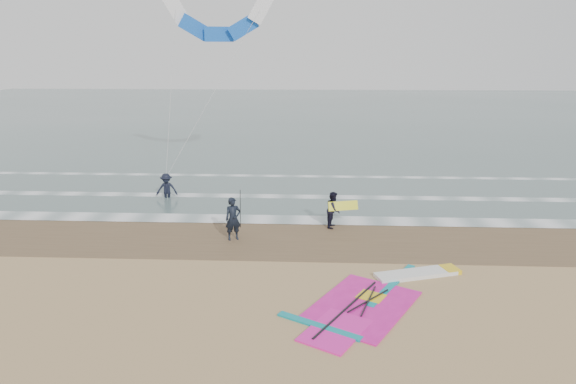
{
  "coord_description": "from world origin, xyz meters",
  "views": [
    {
      "loc": [
        0.14,
        -13.61,
        7.34
      ],
      "look_at": [
        -0.74,
        5.0,
        2.2
      ],
      "focal_mm": 32.0,
      "sensor_mm": 36.0,
      "label": 1
    }
  ],
  "objects_px": {
    "person_wading": "(166,183)",
    "surf_kite": "(218,22)",
    "person_standing": "(233,219)",
    "person_walking": "(333,210)",
    "windsurf_rig": "(379,297)"
  },
  "relations": [
    {
      "from": "person_standing",
      "to": "person_wading",
      "type": "bearing_deg",
      "value": 104.26
    },
    {
      "from": "person_walking",
      "to": "surf_kite",
      "type": "xyz_separation_m",
      "value": [
        -6.25,
        8.8,
        8.12
      ]
    },
    {
      "from": "person_walking",
      "to": "person_wading",
      "type": "relative_size",
      "value": 0.94
    },
    {
      "from": "person_wading",
      "to": "surf_kite",
      "type": "distance_m",
      "value": 9.6
    },
    {
      "from": "person_walking",
      "to": "windsurf_rig",
      "type": "bearing_deg",
      "value": -156.66
    },
    {
      "from": "person_wading",
      "to": "surf_kite",
      "type": "height_order",
      "value": "surf_kite"
    },
    {
      "from": "person_standing",
      "to": "person_wading",
      "type": "relative_size",
      "value": 1.05
    },
    {
      "from": "person_standing",
      "to": "person_wading",
      "type": "height_order",
      "value": "person_standing"
    },
    {
      "from": "person_standing",
      "to": "person_walking",
      "type": "xyz_separation_m",
      "value": [
        4.06,
        1.72,
        -0.09
      ]
    },
    {
      "from": "person_walking",
      "to": "surf_kite",
      "type": "bearing_deg",
      "value": 48.54
    },
    {
      "from": "person_wading",
      "to": "surf_kite",
      "type": "relative_size",
      "value": 0.18
    },
    {
      "from": "windsurf_rig",
      "to": "person_wading",
      "type": "distance_m",
      "value": 14.29
    },
    {
      "from": "windsurf_rig",
      "to": "person_standing",
      "type": "height_order",
      "value": "person_standing"
    },
    {
      "from": "person_walking",
      "to": "person_wading",
      "type": "height_order",
      "value": "person_wading"
    },
    {
      "from": "windsurf_rig",
      "to": "surf_kite",
      "type": "relative_size",
      "value": 0.64
    }
  ]
}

